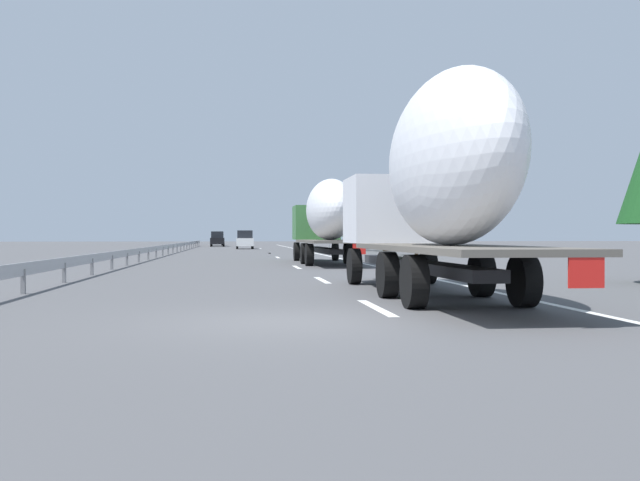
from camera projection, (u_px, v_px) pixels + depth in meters
name	position (u px, v px, depth m)	size (l,w,h in m)	color
ground_plane	(248.00, 255.00, 51.26)	(260.00, 260.00, 0.00)	#4C4C4F
lane_stripe_0	(376.00, 308.00, 13.74)	(3.20, 0.20, 0.01)	white
lane_stripe_1	(322.00, 280.00, 22.34)	(3.20, 0.20, 0.01)	white
lane_stripe_2	(297.00, 267.00, 31.57)	(3.20, 0.20, 0.01)	white
lane_stripe_3	(278.00, 257.00, 46.05)	(3.20, 0.20, 0.01)	white
lane_stripe_4	(270.00, 253.00, 56.86)	(3.20, 0.20, 0.01)	white
lane_stripe_5	(270.00, 253.00, 56.98)	(3.20, 0.20, 0.01)	white
lane_stripe_6	(260.00, 249.00, 78.35)	(3.20, 0.20, 0.01)	white
edge_line_right	(316.00, 253.00, 56.88)	(110.00, 0.20, 0.01)	white
truck_lead	(327.00, 216.00, 35.26)	(12.61, 2.55, 4.13)	#387038
truck_trailing	(436.00, 179.00, 15.99)	(12.63, 2.55, 4.86)	silver
car_black_suv	(217.00, 239.00, 93.17)	(4.05, 1.82, 1.99)	black
car_silver_hatch	(217.00, 239.00, 103.63)	(4.40, 1.80, 1.78)	#ADB2B7
car_white_van	(245.00, 240.00, 76.15)	(4.16, 1.85, 1.99)	white
road_sign	(329.00, 224.00, 58.07)	(0.10, 0.90, 3.40)	gray
tree_0	(354.00, 208.00, 67.82)	(2.94, 2.94, 6.45)	#472D19
tree_2	(354.00, 217.00, 75.50)	(3.41, 3.41, 5.48)	#472D19
tree_3	(387.00, 206.00, 64.54)	(3.90, 3.90, 6.35)	#472D19
tree_4	(384.00, 207.00, 64.55)	(3.15, 3.15, 6.68)	#472D19
tree_5	(417.00, 198.00, 51.30)	(3.66, 3.66, 6.86)	#472D19
guardrail_median	(168.00, 247.00, 53.53)	(94.00, 0.10, 0.76)	#9EA0A5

